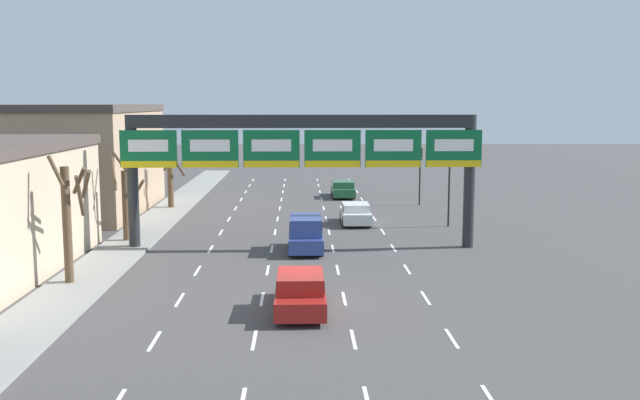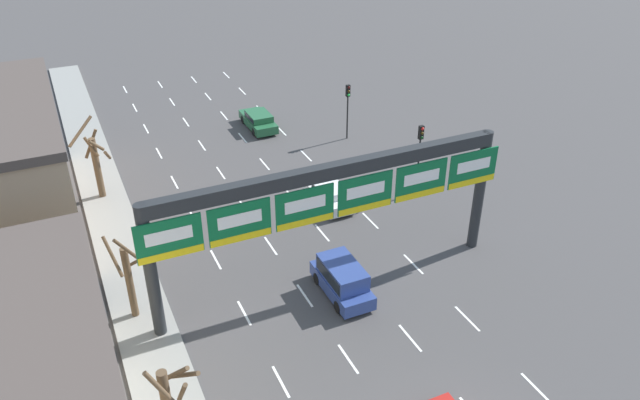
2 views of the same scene
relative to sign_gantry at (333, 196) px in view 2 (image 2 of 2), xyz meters
name	(u,v)px [view 2 (image 2 of 2)]	position (x,y,z in m)	size (l,w,h in m)	color
lane_dashes	(314,262)	(0.00, 2.36, -5.52)	(10.02, 67.00, 0.01)	white
sign_gantry	(333,196)	(0.00, 0.00, 0.00)	(19.16, 0.70, 7.21)	#232628
car_white	(329,194)	(3.49, 7.75, -4.79)	(1.87, 4.27, 1.37)	silver
suv_blue	(342,278)	(0.18, -0.80, -4.49)	(1.83, 4.23, 1.87)	navy
car_green	(258,120)	(3.47, 21.14, -4.78)	(1.87, 4.58, 1.37)	#235B38
traffic_light_near_gantry	(420,146)	(9.34, 6.58, -2.04)	(0.30, 0.35, 4.89)	black
traffic_light_mid_block	(348,101)	(9.12, 16.36, -2.37)	(0.30, 0.35, 4.40)	black
tree_bare_closest	(96,161)	(-9.71, 14.78, -2.82)	(2.48, 2.46, 5.14)	brown
tree_bare_third	(129,276)	(-9.89, 1.81, -3.02)	(2.03, 2.02, 5.02)	brown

